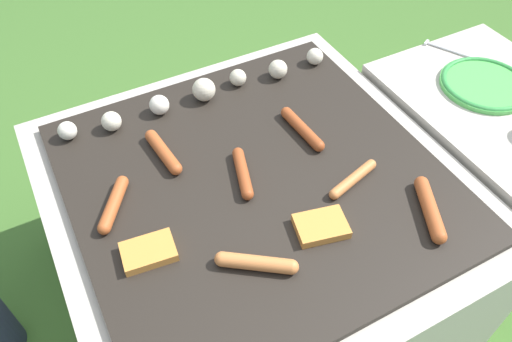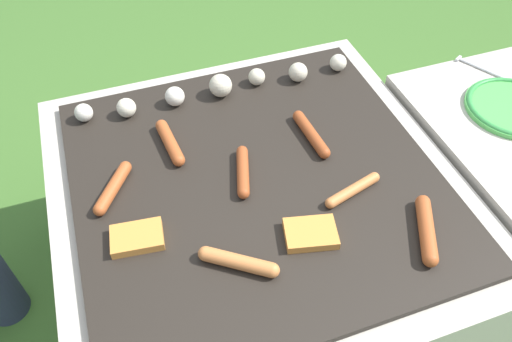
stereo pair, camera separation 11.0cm
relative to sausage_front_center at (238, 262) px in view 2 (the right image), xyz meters
name	(u,v)px [view 2 (the right image)]	position (x,y,z in m)	size (l,w,h in m)	color
ground_plane	(256,280)	(0.11, 0.21, -0.47)	(14.00, 14.00, 0.00)	#3D6628
grill	(256,236)	(0.11, 0.21, -0.24)	(0.91, 0.91, 0.46)	#B2AA9E
side_ledge	(493,183)	(0.80, 0.15, -0.24)	(0.46, 0.57, 0.46)	#B2AA9E
sausage_back_center	(243,171)	(0.08, 0.22, 0.00)	(0.06, 0.15, 0.03)	#93421E
sausage_front_right	(426,230)	(0.38, -0.05, 0.00)	(0.09, 0.16, 0.03)	#A34C23
sausage_back_left	(113,188)	(-0.20, 0.27, 0.00)	(0.10, 0.13, 0.03)	#A34C23
sausage_front_center	(238,262)	(0.00, 0.00, 0.00)	(0.14, 0.11, 0.03)	#C6753D
sausage_back_right	(311,134)	(0.27, 0.28, 0.00)	(0.04, 0.17, 0.03)	#93421E
sausage_mid_right	(170,142)	(-0.05, 0.36, 0.00)	(0.04, 0.16, 0.03)	#A34C23
sausage_mid_left	(353,190)	(0.29, 0.09, 0.00)	(0.15, 0.06, 0.02)	#C6753D
bread_slice_center	(137,238)	(-0.17, 0.12, 0.00)	(0.11, 0.08, 0.02)	#D18438
bread_slice_left	(311,234)	(0.16, 0.02, 0.00)	(0.12, 0.10, 0.02)	#D18438
mushroom_row	(219,87)	(0.11, 0.51, 0.01)	(0.73, 0.08, 0.06)	silver
plate_colorful	(512,106)	(0.80, 0.21, -0.01)	(0.24, 0.24, 0.02)	#4CB24C
fork_utensil	(485,70)	(0.84, 0.37, -0.01)	(0.10, 0.18, 0.01)	silver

